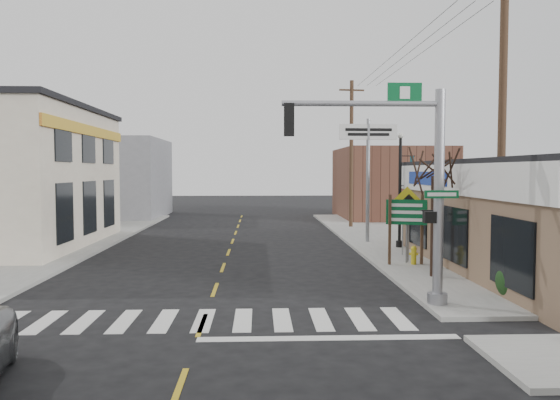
{
  "coord_description": "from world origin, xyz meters",
  "views": [
    {
      "loc": [
        1.4,
        -13.37,
        3.82
      ],
      "look_at": [
        2.15,
        5.47,
        2.8
      ],
      "focal_mm": 35.0,
      "sensor_mm": 36.0,
      "label": 1
    }
  ],
  "objects_px": {
    "guide_sign": "(406,219)",
    "bare_tree": "(435,158)",
    "lamp_post": "(401,181)",
    "dance_center_sign": "(368,149)",
    "utility_pole_near": "(502,122)",
    "traffic_signal_pole": "(413,173)",
    "utility_pole_far": "(351,152)",
    "fire_hydrant": "(414,254)"
  },
  "relations": [
    {
      "from": "traffic_signal_pole",
      "to": "bare_tree",
      "type": "bearing_deg",
      "value": 64.86
    },
    {
      "from": "traffic_signal_pole",
      "to": "bare_tree",
      "type": "height_order",
      "value": "traffic_signal_pole"
    },
    {
      "from": "traffic_signal_pole",
      "to": "fire_hydrant",
      "type": "relative_size",
      "value": 8.28
    },
    {
      "from": "bare_tree",
      "to": "utility_pole_far",
      "type": "xyz_separation_m",
      "value": [
        -0.0,
        16.96,
        0.77
      ]
    },
    {
      "from": "lamp_post",
      "to": "utility_pole_near",
      "type": "xyz_separation_m",
      "value": [
        1.24,
        -8.0,
        2.09
      ]
    },
    {
      "from": "dance_center_sign",
      "to": "bare_tree",
      "type": "relative_size",
      "value": 1.21
    },
    {
      "from": "guide_sign",
      "to": "utility_pole_near",
      "type": "bearing_deg",
      "value": -36.89
    },
    {
      "from": "bare_tree",
      "to": "fire_hydrant",
      "type": "bearing_deg",
      "value": 89.79
    },
    {
      "from": "lamp_post",
      "to": "dance_center_sign",
      "type": "relative_size",
      "value": 0.87
    },
    {
      "from": "traffic_signal_pole",
      "to": "utility_pole_far",
      "type": "relative_size",
      "value": 0.64
    },
    {
      "from": "bare_tree",
      "to": "utility_pole_far",
      "type": "distance_m",
      "value": 16.98
    },
    {
      "from": "guide_sign",
      "to": "bare_tree",
      "type": "height_order",
      "value": "bare_tree"
    },
    {
      "from": "utility_pole_near",
      "to": "utility_pole_far",
      "type": "height_order",
      "value": "utility_pole_near"
    },
    {
      "from": "lamp_post",
      "to": "bare_tree",
      "type": "distance_m",
      "value": 7.34
    },
    {
      "from": "bare_tree",
      "to": "utility_pole_near",
      "type": "xyz_separation_m",
      "value": [
        2.0,
        -0.76,
        1.15
      ]
    },
    {
      "from": "guide_sign",
      "to": "utility_pole_far",
      "type": "height_order",
      "value": "utility_pole_far"
    },
    {
      "from": "guide_sign",
      "to": "dance_center_sign",
      "type": "height_order",
      "value": "dance_center_sign"
    },
    {
      "from": "guide_sign",
      "to": "dance_center_sign",
      "type": "bearing_deg",
      "value": 107.82
    },
    {
      "from": "guide_sign",
      "to": "lamp_post",
      "type": "distance_m",
      "value": 5.16
    },
    {
      "from": "traffic_signal_pole",
      "to": "utility_pole_far",
      "type": "xyz_separation_m",
      "value": [
        1.86,
        20.86,
        1.28
      ]
    },
    {
      "from": "utility_pole_far",
      "to": "lamp_post",
      "type": "bearing_deg",
      "value": -92.01
    },
    {
      "from": "guide_sign",
      "to": "lamp_post",
      "type": "height_order",
      "value": "lamp_post"
    },
    {
      "from": "traffic_signal_pole",
      "to": "lamp_post",
      "type": "relative_size",
      "value": 1.1
    },
    {
      "from": "lamp_post",
      "to": "dance_center_sign",
      "type": "xyz_separation_m",
      "value": [
        -1.19,
        2.12,
        1.63
      ]
    },
    {
      "from": "dance_center_sign",
      "to": "utility_pole_near",
      "type": "distance_m",
      "value": 10.42
    },
    {
      "from": "lamp_post",
      "to": "utility_pole_far",
      "type": "bearing_deg",
      "value": 76.76
    },
    {
      "from": "lamp_post",
      "to": "bare_tree",
      "type": "relative_size",
      "value": 1.05
    },
    {
      "from": "lamp_post",
      "to": "utility_pole_far",
      "type": "distance_m",
      "value": 9.91
    },
    {
      "from": "guide_sign",
      "to": "bare_tree",
      "type": "xyz_separation_m",
      "value": [
        0.31,
        -2.39,
        2.35
      ]
    },
    {
      "from": "dance_center_sign",
      "to": "fire_hydrant",
      "type": "bearing_deg",
      "value": -87.91
    },
    {
      "from": "utility_pole_near",
      "to": "lamp_post",
      "type": "bearing_deg",
      "value": 106.55
    },
    {
      "from": "guide_sign",
      "to": "bare_tree",
      "type": "distance_m",
      "value": 3.37
    },
    {
      "from": "fire_hydrant",
      "to": "dance_center_sign",
      "type": "height_order",
      "value": "dance_center_sign"
    },
    {
      "from": "lamp_post",
      "to": "guide_sign",
      "type": "bearing_deg",
      "value": -120.2
    },
    {
      "from": "dance_center_sign",
      "to": "guide_sign",
      "type": "bearing_deg",
      "value": -90.55
    },
    {
      "from": "traffic_signal_pole",
      "to": "utility_pole_near",
      "type": "xyz_separation_m",
      "value": [
        3.86,
        3.14,
        1.67
      ]
    },
    {
      "from": "lamp_post",
      "to": "fire_hydrant",
      "type": "bearing_deg",
      "value": -116.57
    },
    {
      "from": "utility_pole_far",
      "to": "bare_tree",
      "type": "bearing_deg",
      "value": -96.48
    },
    {
      "from": "dance_center_sign",
      "to": "utility_pole_far",
      "type": "relative_size",
      "value": 0.67
    },
    {
      "from": "traffic_signal_pole",
      "to": "lamp_post",
      "type": "bearing_deg",
      "value": 77.14
    },
    {
      "from": "utility_pole_near",
      "to": "fire_hydrant",
      "type": "bearing_deg",
      "value": 129.87
    },
    {
      "from": "dance_center_sign",
      "to": "utility_pole_far",
      "type": "xyz_separation_m",
      "value": [
        0.43,
        7.6,
        0.08
      ]
    }
  ]
}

